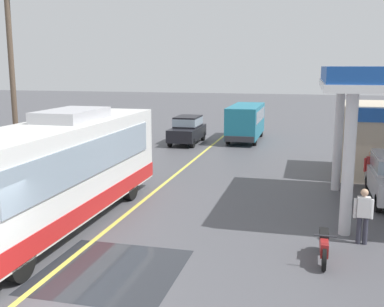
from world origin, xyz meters
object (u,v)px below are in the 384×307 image
motorcycle_parked_forecourt (324,245)px  pedestrian_by_shop (371,168)px  coach_bus_main (59,174)px  pedestrian_near_pump (363,213)px  car_trailing_behind_bus (187,128)px  minibus_opposing_lane (246,119)px

motorcycle_parked_forecourt → pedestrian_by_shop: (2.06, 7.91, 0.49)m
coach_bus_main → pedestrian_near_pump: size_ratio=6.65×
coach_bus_main → pedestrian_by_shop: (10.29, 7.04, -0.79)m
pedestrian_near_pump → car_trailing_behind_bus: (-9.46, 16.16, 0.08)m
coach_bus_main → motorcycle_parked_forecourt: (8.23, -0.87, -1.28)m
coach_bus_main → minibus_opposing_lane: 19.36m
motorcycle_parked_forecourt → car_trailing_behind_bus: (-8.35, 17.66, 0.57)m
pedestrian_by_shop → car_trailing_behind_bus: size_ratio=0.40×
minibus_opposing_lane → pedestrian_near_pump: bearing=-72.3°
minibus_opposing_lane → car_trailing_behind_bus: (-3.60, -2.24, -0.46)m
coach_bus_main → pedestrian_near_pump: bearing=3.9°
minibus_opposing_lane → motorcycle_parked_forecourt: size_ratio=3.41×
pedestrian_by_shop → minibus_opposing_lane: bearing=119.6°
motorcycle_parked_forecourt → pedestrian_by_shop: 8.19m
pedestrian_near_pump → car_trailing_behind_bus: 18.73m
minibus_opposing_lane → motorcycle_parked_forecourt: bearing=-76.6°
pedestrian_by_shop → car_trailing_behind_bus: bearing=136.9°
motorcycle_parked_forecourt → pedestrian_near_pump: (1.11, 1.50, 0.49)m
motorcycle_parked_forecourt → pedestrian_near_pump: pedestrian_near_pump is taller
car_trailing_behind_bus → pedestrian_by_shop: bearing=-43.1°
coach_bus_main → pedestrian_near_pump: 9.40m
minibus_opposing_lane → pedestrian_near_pump: minibus_opposing_lane is taller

